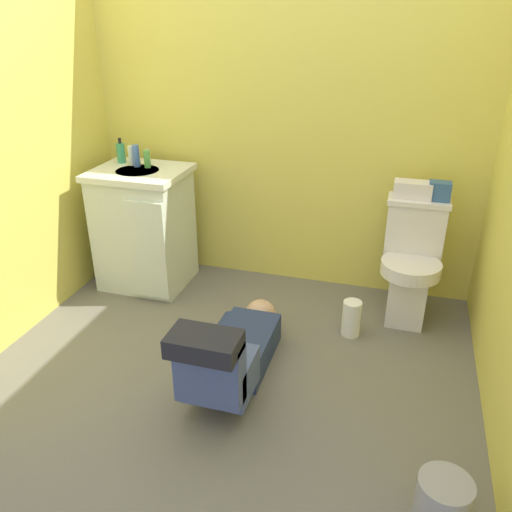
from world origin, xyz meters
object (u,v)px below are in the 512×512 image
faucet (148,157)px  soap_dispenser (121,153)px  bottle_green (147,159)px  paper_towel_roll (351,318)px  person_plumber (232,352)px  bottle_clear (132,156)px  toiletry_bag (440,191)px  trash_can (442,504)px  vanity_cabinet (145,227)px  bottle_blue (136,156)px  tissue_box (413,190)px  toilet (411,263)px

faucet → soap_dispenser: bearing=-174.0°
bottle_green → paper_towel_roll: 1.65m
person_plumber → paper_towel_roll: person_plumber is taller
bottle_clear → toiletry_bag: bearing=1.6°
toiletry_bag → bottle_green: (-1.83, -0.08, 0.07)m
bottle_clear → bottle_green: 0.13m
trash_can → paper_towel_roll: size_ratio=1.01×
vanity_cabinet → faucet: size_ratio=8.20×
trash_can → soap_dispenser: bearing=143.5°
faucet → bottle_clear: size_ratio=0.78×
trash_can → bottle_blue: bearing=142.6°
person_plumber → soap_dispenser: size_ratio=6.42×
faucet → person_plumber: (0.93, -1.02, -0.69)m
bottle_green → paper_towel_roll: (1.43, -0.33, -0.77)m
person_plumber → bottle_clear: size_ratio=8.35×
toiletry_bag → person_plumber: bearing=-132.9°
soap_dispenser → tissue_box: bearing=0.6°
vanity_cabinet → bottle_green: size_ratio=7.30×
bottle_blue → tissue_box: bearing=2.5°
toilet → faucet: 1.84m
vanity_cabinet → trash_can: 2.44m
vanity_cabinet → bottle_clear: bearing=135.2°
person_plumber → tissue_box: (0.79, 1.02, 0.62)m
bottle_green → trash_can: (1.91, -1.52, -0.76)m
faucet → bottle_clear: (-0.09, -0.05, 0.01)m
vanity_cabinet → toiletry_bag: (1.87, 0.14, 0.39)m
toilet → person_plumber: (-0.84, -0.92, -0.19)m
toilet → bottle_green: bearing=179.7°
vanity_cabinet → bottle_green: 0.46m
tissue_box → toiletry_bag: 0.15m
trash_can → paper_towel_roll: bearing=112.0°
tissue_box → soap_dispenser: soap_dispenser is taller
bottle_clear → tissue_box: bearing=1.7°
toilet → tissue_box: tissue_box is taller
person_plumber → soap_dispenser: 1.66m
vanity_cabinet → bottle_green: bearing=63.2°
soap_dispenser → bottle_clear: bearing=-18.9°
soap_dispenser → bottle_blue: bearing=-22.2°
toilet → toiletry_bag: toiletry_bag is taller
faucet → person_plumber: 1.54m
bottle_clear → trash_can: 2.67m
faucet → vanity_cabinet: bearing=-88.7°
person_plumber → bottle_green: 1.47m
faucet → toiletry_bag: faucet is taller
tissue_box → faucet: bearing=179.9°
faucet → tissue_box: size_ratio=0.45×
vanity_cabinet → tissue_box: 1.76m
tissue_box → paper_towel_roll: 0.84m
vanity_cabinet → soap_dispenser: size_ratio=4.94×
bottle_blue → paper_towel_roll: (1.51, -0.33, -0.78)m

